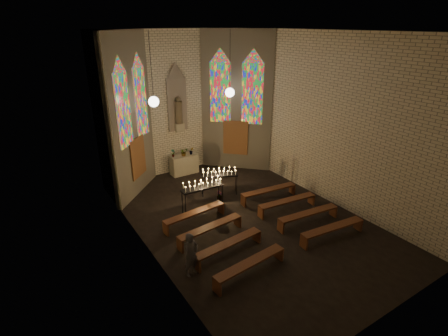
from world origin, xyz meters
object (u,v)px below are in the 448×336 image
at_px(votive_stand_right, 219,173).
at_px(visitor, 191,255).
at_px(votive_stand_left, 202,186).
at_px(aisle_flower_pot, 219,196).
at_px(altar, 184,164).

height_order(votive_stand_right, visitor, visitor).
relative_size(votive_stand_left, visitor, 1.25).
xyz_separation_m(aisle_flower_pot, votive_stand_left, (-1.04, -0.37, 0.91)).
distance_m(aisle_flower_pot, visitor, 4.98).
relative_size(altar, aisle_flower_pot, 3.26).
bearing_deg(votive_stand_right, altar, 119.15).
distance_m(altar, votive_stand_right, 3.06).
relative_size(votive_stand_right, visitor, 1.14).
bearing_deg(altar, visitor, -114.90).
bearing_deg(visitor, votive_stand_left, 44.15).
xyz_separation_m(altar, aisle_flower_pot, (-0.03, -3.48, -0.28)).
distance_m(votive_stand_left, votive_stand_right, 1.59).
distance_m(altar, visitor, 7.92).
height_order(altar, votive_stand_left, votive_stand_left).
relative_size(aisle_flower_pot, visitor, 0.30).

